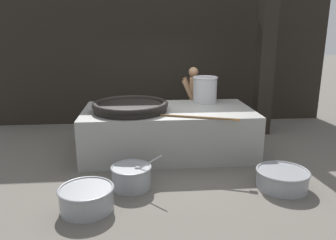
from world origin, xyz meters
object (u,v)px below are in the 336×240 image
(cook, at_px, (192,99))
(prep_bowl_meat, at_px, (87,197))
(giant_wok_near, at_px, (130,106))
(stock_pot, at_px, (205,89))
(prep_bowl_extra, at_px, (282,178))
(prep_bowl_vegetables, at_px, (131,176))

(cook, xyz_separation_m, prep_bowl_meat, (-2.08, -3.49, -0.72))
(giant_wok_near, relative_size, prep_bowl_meat, 1.90)
(stock_pot, distance_m, prep_bowl_extra, 2.78)
(cook, bearing_deg, prep_bowl_vegetables, 72.71)
(prep_bowl_meat, relative_size, prep_bowl_extra, 0.93)
(giant_wok_near, relative_size, prep_bowl_extra, 1.77)
(prep_bowl_meat, bearing_deg, giant_wok_near, 74.03)
(stock_pot, xyz_separation_m, cook, (-0.17, 0.65, -0.34))
(stock_pot, xyz_separation_m, prep_bowl_extra, (0.82, -2.44, -1.07))
(prep_bowl_vegetables, bearing_deg, giant_wok_near, 90.94)
(prep_bowl_vegetables, bearing_deg, prep_bowl_meat, -134.55)
(cook, xyz_separation_m, prep_bowl_vegetables, (-1.46, -2.85, -0.70))
(prep_bowl_extra, bearing_deg, prep_bowl_meat, -172.43)
(stock_pot, distance_m, cook, 0.75)
(giant_wok_near, relative_size, stock_pot, 2.63)
(giant_wok_near, height_order, prep_bowl_extra, giant_wok_near)
(giant_wok_near, xyz_separation_m, cook, (1.48, 1.38, -0.14))
(prep_bowl_vegetables, bearing_deg, prep_bowl_extra, -5.31)
(prep_bowl_extra, bearing_deg, stock_pot, 108.58)
(prep_bowl_meat, bearing_deg, stock_pot, 51.60)
(prep_bowl_meat, bearing_deg, cook, 59.17)
(prep_bowl_vegetables, xyz_separation_m, prep_bowl_meat, (-0.63, -0.64, -0.02))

